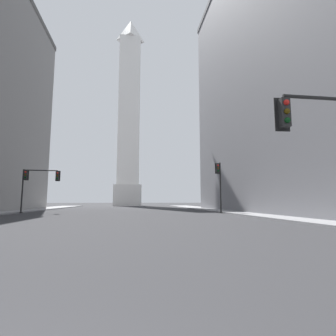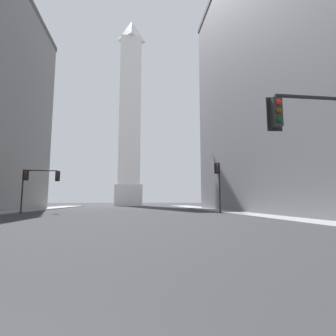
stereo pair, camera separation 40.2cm
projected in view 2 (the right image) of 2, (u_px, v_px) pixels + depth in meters
sidewalk_right at (248, 213)px, 30.36m from camera, size 5.00×93.79×0.15m
obelisk at (130, 114)px, 81.23m from camera, size 7.99×7.99×59.53m
traffic_light_mid_right at (218, 180)px, 32.19m from camera, size 0.77×0.50×6.19m
traffic_light_mid_left at (36, 180)px, 32.73m from camera, size 4.54×0.51×5.38m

